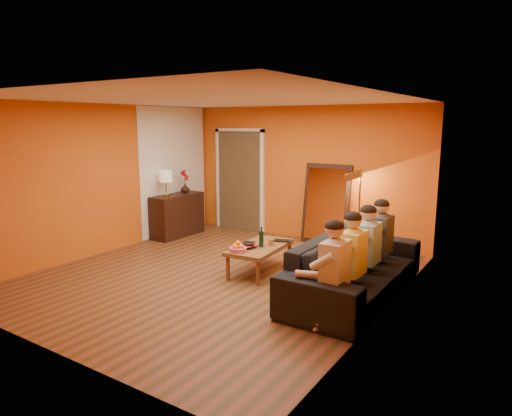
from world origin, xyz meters
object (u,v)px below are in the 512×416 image
Objects in this scene: dog at (327,300)px; tumbler at (271,242)px; sofa at (355,267)px; person_mid_right at (368,251)px; floor_lamp at (359,213)px; wine_bottle at (261,237)px; person_far_left at (335,273)px; table_lamp at (166,184)px; coffee_table at (260,259)px; sideboard at (177,215)px; person_far_right at (381,242)px; vase at (185,188)px; person_mid_left at (353,261)px; mirror_frame at (326,204)px; laptop at (282,241)px.

dog reaches higher than tumbler.
sofa is 0.27m from person_mid_right.
person_mid_right reaches higher than sofa.
floor_lamp is 4.65× the size of wine_bottle.
person_far_left is at bearing -172.59° from sofa.
table_lamp is 4.78m from person_far_left.
coffee_table is 1.00× the size of person_far_left.
sideboard is 0.74m from table_lamp.
person_far_right is 12.64× the size of tumbler.
floor_lamp reaches higher than vase.
sofa is 27.75× the size of tumbler.
floor_lamp reaches higher than person_far_right.
dog is (4.33, -2.26, -0.11)m from sideboard.
person_mid_right is at bearing 90.00° from person_mid_left.
person_far_left is 1.00× the size of person_far_right.
person_mid_left is at bearing -59.65° from mirror_frame.
dog is 2.02× the size of wine_bottle.
tumbler is (-1.46, 0.25, 0.07)m from sofa.
laptop is at bearing -7.83° from table_lamp.
person_mid_left is at bearing -23.73° from tumbler.
person_far_left is 1.65m from person_far_right.
sideboard is 4.40m from sofa.
mirror_frame reaches higher than tumbler.
dog is 6.49× the size of tumbler.
floor_lamp reaches higher than sideboard.
dog is 0.31m from person_far_left.
person_mid_left and person_mid_right have the same top height.
table_lamp is (-2.79, -1.38, 0.34)m from mirror_frame.
dog is at bearing -41.27° from coffee_table.
sideboard is 3.65m from floor_lamp.
dog is 1.23m from person_mid_right.
person_mid_right is (1.58, -2.15, -0.15)m from mirror_frame.
table_lamp is 0.42× the size of person_far_right.
sofa is at bearing -11.58° from table_lamp.
table_lamp is at bearing 163.21° from person_mid_left.
sideboard is 1.88× the size of dog.
laptop is (-1.53, 0.38, -0.18)m from person_mid_right.
tumbler is (2.78, -0.62, -0.64)m from table_lamp.
table_lamp reaches higher than person_mid_right.
person_far_left is at bearing -86.93° from floor_lamp.
mirror_frame is 2.25m from person_far_right.
person_mid_left is (1.71, -0.58, 0.40)m from coffee_table.
coffee_table is at bearing -129.11° from floor_lamp.
mirror_frame is 2.42× the size of dog.
sofa is 1.10m from dog.
person_far_left is 3.68× the size of laptop.
person_mid_right is (4.37, -0.77, -0.49)m from table_lamp.
vase is (-2.79, -0.83, 0.19)m from mirror_frame.
table_lamp is 0.81× the size of dog.
person_mid_left is (4.37, -1.62, 0.18)m from sideboard.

